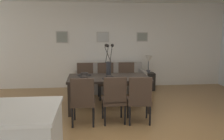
{
  "coord_description": "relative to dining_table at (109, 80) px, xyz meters",
  "views": [
    {
      "loc": [
        -0.68,
        -4.06,
        1.76
      ],
      "look_at": [
        -0.17,
        1.15,
        0.88
      ],
      "focal_mm": 37.62,
      "sensor_mm": 36.0,
      "label": 1
    }
  ],
  "objects": [
    {
      "name": "dining_chair_far_right",
      "position": [
        0.01,
        0.9,
        -0.15
      ],
      "size": [
        0.47,
        0.47,
        0.92
      ],
      "color": "#3D2D23",
      "rests_on": "ground"
    },
    {
      "name": "framed_picture_center",
      "position": [
        0.0,
        2.12,
        0.9
      ],
      "size": [
        0.38,
        0.03,
        0.32
      ],
      "color": "#B2ADA3"
    },
    {
      "name": "bowl_near_right",
      "position": [
        -0.54,
        0.22,
        0.12
      ],
      "size": [
        0.17,
        0.17,
        0.07
      ],
      "color": "#2D2826",
      "rests_on": "dining_table"
    },
    {
      "name": "back_wall_panel",
      "position": [
        0.25,
        2.19,
        0.64
      ],
      "size": [
        9.0,
        0.1,
        2.6
      ],
      "primitive_type": "cube",
      "color": "white",
      "rests_on": "ground"
    },
    {
      "name": "centerpiece_vase",
      "position": [
        0.0,
        0.0,
        0.36
      ],
      "size": [
        0.21,
        0.23,
        0.73
      ],
      "color": "#232326",
      "rests_on": "dining_table"
    },
    {
      "name": "dining_chair_near_right",
      "position": [
        -0.53,
        0.9,
        -0.15
      ],
      "size": [
        0.45,
        0.45,
        0.92
      ],
      "color": "#3D2D23",
      "rests_on": "ground"
    },
    {
      "name": "bowl_near_left",
      "position": [
        -0.54,
        -0.22,
        0.12
      ],
      "size": [
        0.17,
        0.17,
        0.07
      ],
      "color": "#2D2826",
      "rests_on": "dining_table"
    },
    {
      "name": "dining_chair_near_left",
      "position": [
        -0.55,
        -0.9,
        -0.15
      ],
      "size": [
        0.46,
        0.46,
        0.92
      ],
      "color": "#3D2D23",
      "rests_on": "ground"
    },
    {
      "name": "placemat_near_right",
      "position": [
        -0.54,
        0.22,
        0.08
      ],
      "size": [
        0.32,
        0.32,
        0.01
      ],
      "primitive_type": "cylinder",
      "color": "black",
      "rests_on": "dining_table"
    },
    {
      "name": "dining_chair_far_left",
      "position": [
        0.03,
        -0.86,
        -0.15
      ],
      "size": [
        0.46,
        0.46,
        0.92
      ],
      "color": "#3D2D23",
      "rests_on": "ground"
    },
    {
      "name": "sofa",
      "position": [
        0.19,
        1.64,
        -0.39
      ],
      "size": [
        1.98,
        0.84,
        0.8
      ],
      "color": "gray",
      "rests_on": "ground"
    },
    {
      "name": "dining_chair_mid_right",
      "position": [
        0.56,
        0.9,
        -0.15
      ],
      "size": [
        0.47,
        0.47,
        0.92
      ],
      "color": "#3D2D23",
      "rests_on": "ground"
    },
    {
      "name": "framed_picture_left",
      "position": [
        -1.23,
        2.12,
        0.9
      ],
      "size": [
        0.35,
        0.03,
        0.35
      ],
      "color": "#B2ADA3"
    },
    {
      "name": "table_lamp",
      "position": [
        1.32,
        1.6,
        0.23
      ],
      "size": [
        0.22,
        0.22,
        0.51
      ],
      "color": "#4C4C51",
      "rests_on": "side_table"
    },
    {
      "name": "framed_picture_right",
      "position": [
        1.23,
        2.12,
        0.9
      ],
      "size": [
        0.35,
        0.03,
        0.29
      ],
      "color": "#B2ADA3"
    },
    {
      "name": "placemat_far_left",
      "position": [
        0.0,
        -0.22,
        0.08
      ],
      "size": [
        0.32,
        0.32,
        0.01
      ],
      "primitive_type": "cylinder",
      "color": "black",
      "rests_on": "dining_table"
    },
    {
      "name": "side_table",
      "position": [
        1.32,
        1.6,
        -0.4
      ],
      "size": [
        0.36,
        0.36,
        0.52
      ],
      "primitive_type": "cube",
      "color": "black",
      "rests_on": "ground"
    },
    {
      "name": "bowl_far_left",
      "position": [
        0.0,
        -0.22,
        0.12
      ],
      "size": [
        0.17,
        0.17,
        0.07
      ],
      "color": "#2D2826",
      "rests_on": "dining_table"
    },
    {
      "name": "dining_chair_mid_left",
      "position": [
        0.51,
        -0.91,
        -0.15
      ],
      "size": [
        0.47,
        0.47,
        0.92
      ],
      "color": "#3D2D23",
      "rests_on": "ground"
    },
    {
      "name": "placemat_near_left",
      "position": [
        -0.54,
        -0.22,
        0.08
      ],
      "size": [
        0.32,
        0.32,
        0.01
      ],
      "primitive_type": "cylinder",
      "color": "black",
      "rests_on": "dining_table"
    },
    {
      "name": "ground_plane",
      "position": [
        0.25,
        -1.06,
        -0.66
      ],
      "size": [
        9.0,
        9.0,
        0.0
      ],
      "primitive_type": "plane",
      "color": "olive"
    },
    {
      "name": "dining_table",
      "position": [
        0.0,
        0.0,
        0.0
      ],
      "size": [
        1.8,
        0.96,
        0.74
      ],
      "color": "black",
      "rests_on": "ground"
    }
  ]
}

